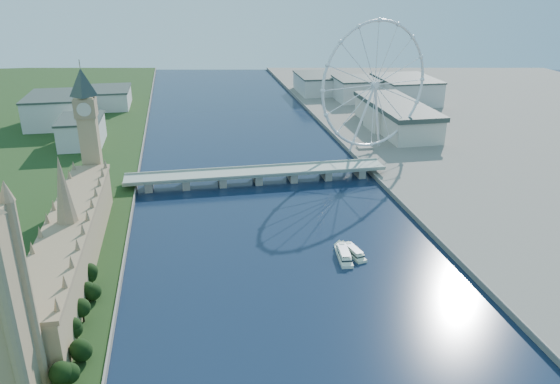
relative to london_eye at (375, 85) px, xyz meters
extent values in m
cube|color=tan|center=(-247.98, -185.08, -50.52)|extent=(24.00, 200.00, 28.00)
cone|color=#937A59|center=(-247.98, -185.08, -14.52)|extent=(12.00, 12.00, 40.00)
cube|color=tan|center=(-247.98, -77.08, -24.52)|extent=(13.00, 13.00, 80.00)
cube|color=#937A59|center=(-247.98, -77.08, 7.48)|extent=(15.00, 15.00, 14.00)
pyramid|color=#2D3833|center=(-247.98, -77.08, 35.48)|extent=(20.02, 20.02, 20.00)
cube|color=gray|center=(-119.98, -55.08, -59.02)|extent=(220.00, 22.00, 2.00)
cube|color=gray|center=(-209.98, -55.08, -63.77)|extent=(6.00, 20.00, 7.50)
cube|color=gray|center=(-179.98, -55.08, -63.77)|extent=(6.00, 20.00, 7.50)
cube|color=gray|center=(-149.98, -55.08, -63.77)|extent=(6.00, 20.00, 7.50)
cube|color=gray|center=(-119.98, -55.08, -63.77)|extent=(6.00, 20.00, 7.50)
cube|color=gray|center=(-89.98, -55.08, -63.77)|extent=(6.00, 20.00, 7.50)
cube|color=gray|center=(-59.98, -55.08, -63.77)|extent=(6.00, 20.00, 7.50)
cube|color=gray|center=(-29.98, -55.08, -63.77)|extent=(6.00, 20.00, 7.50)
torus|color=silver|center=(0.02, -0.08, 0.48)|extent=(113.60, 39.12, 118.60)
cylinder|color=silver|center=(0.02, -0.08, 0.48)|extent=(7.25, 6.61, 6.00)
cube|color=gray|center=(-2.98, 9.92, -63.52)|extent=(14.00, 10.00, 2.00)
cube|color=beige|center=(-279.98, 74.92, -51.52)|extent=(40.00, 60.00, 26.00)
cube|color=beige|center=(-319.98, 164.92, -48.52)|extent=(60.00, 80.00, 32.00)
cube|color=beige|center=(-269.98, 244.92, -53.52)|extent=(50.00, 70.00, 22.00)
cube|color=beige|center=(60.02, 224.92, -50.52)|extent=(60.00, 60.00, 28.00)
cube|color=beige|center=(120.02, 204.92, -49.52)|extent=(70.00, 90.00, 30.00)
cube|color=beige|center=(20.02, 284.92, -52.52)|extent=(60.00, 80.00, 24.00)
camera|label=1|loc=(-179.97, -485.22, 98.12)|focal=35.00mm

